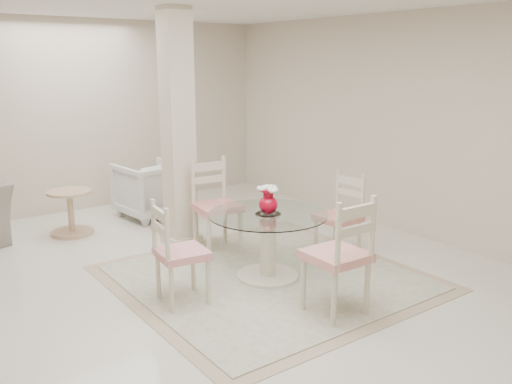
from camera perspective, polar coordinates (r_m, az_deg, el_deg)
ground at (r=5.28m, az=-5.82°, el=-10.08°), size 7.00×7.00×0.00m
room_shell at (r=4.84m, az=-6.36°, el=10.45°), size 6.02×7.02×2.71m
column at (r=6.26m, az=-8.23°, el=6.47°), size 0.30×0.30×2.70m
area_rug at (r=5.49m, az=1.25°, el=-8.98°), size 2.79×2.79×0.02m
dining_table at (r=5.37m, az=1.27°, el=-5.67°), size 1.17×1.17×0.67m
red_vase at (r=5.23m, az=1.30°, el=-0.80°), size 0.22×0.20×0.28m
dining_chair_east at (r=5.95m, az=9.08°, el=-1.85°), size 0.46×0.46×1.03m
dining_chair_north at (r=6.11m, az=-4.45°, el=-0.66°), size 0.52×0.52×1.16m
dining_chair_west at (r=4.80m, az=-8.58°, el=-5.64°), size 0.46×0.46×1.04m
dining_chair_south at (r=4.55m, az=9.12°, el=-5.85°), size 0.47×0.48×1.17m
armchair_white at (r=7.65m, az=-10.99°, el=0.30°), size 0.91×0.93×0.77m
side_table at (r=7.14m, az=-18.90°, el=-2.22°), size 0.54×0.54×0.56m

